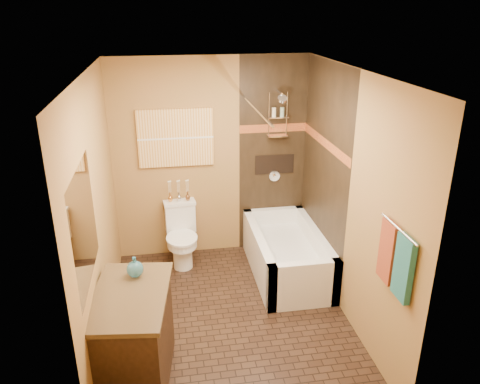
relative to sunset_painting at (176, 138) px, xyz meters
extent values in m
plane|color=black|center=(0.42, -1.48, -1.55)|extent=(3.00, 3.00, 0.00)
cube|color=#9E6A3D|center=(-0.78, -1.48, -0.30)|extent=(0.02, 3.00, 2.50)
cube|color=#9E6A3D|center=(1.62, -1.48, -0.30)|extent=(0.02, 3.00, 2.50)
cube|color=#9E6A3D|center=(0.42, 0.02, -0.30)|extent=(2.40, 0.02, 2.50)
cube|color=#9E6A3D|center=(0.42, -2.98, -0.30)|extent=(2.40, 0.02, 2.50)
plane|color=silver|center=(0.42, -1.48, 0.95)|extent=(3.00, 3.00, 0.00)
cube|color=black|center=(1.20, 0.01, -0.30)|extent=(0.85, 0.01, 2.50)
cube|color=black|center=(1.61, -0.73, -0.30)|extent=(0.01, 1.50, 2.50)
cube|color=maroon|center=(1.20, 0.00, 0.07)|extent=(0.85, 0.01, 0.10)
cube|color=maroon|center=(1.60, -0.73, 0.07)|extent=(0.01, 1.50, 0.10)
cube|color=black|center=(1.22, 0.01, -0.40)|extent=(0.50, 0.01, 0.25)
cylinder|color=silver|center=(1.22, -0.12, 0.53)|extent=(0.02, 0.26, 0.02)
cylinder|color=silver|center=(1.22, -0.28, 0.48)|extent=(0.11, 0.11, 0.09)
cylinder|color=silver|center=(1.22, -0.01, -0.55)|extent=(0.14, 0.02, 0.14)
cylinder|color=silver|center=(0.82, -0.73, 0.47)|extent=(0.03, 1.55, 0.03)
cylinder|color=silver|center=(1.57, -2.53, -0.10)|extent=(0.02, 0.55, 0.02)
cube|color=#1C5F5A|center=(1.58, -2.66, -0.37)|extent=(0.05, 0.22, 0.52)
cube|color=maroon|center=(1.58, -2.40, -0.37)|extent=(0.05, 0.22, 0.52)
cube|color=orange|center=(0.00, 0.00, 0.00)|extent=(0.90, 0.04, 0.70)
cube|color=white|center=(-0.77, -2.19, -0.05)|extent=(0.01, 1.00, 0.90)
cube|color=white|center=(1.22, -1.43, -1.27)|extent=(0.80, 0.10, 0.55)
cube|color=white|center=(1.22, -0.03, -1.27)|extent=(0.80, 0.10, 0.55)
cube|color=white|center=(0.87, -0.73, -1.27)|extent=(0.10, 1.50, 0.55)
cube|color=white|center=(1.57, -0.73, -1.27)|extent=(0.10, 1.50, 0.55)
cube|color=white|center=(1.22, -0.73, -1.38)|extent=(0.64, 1.34, 0.35)
cube|color=white|center=(0.00, -0.09, -1.01)|extent=(0.38, 0.20, 0.37)
cube|color=white|center=(0.00, -0.09, -0.80)|extent=(0.40, 0.22, 0.04)
cylinder|color=white|center=(0.00, -0.38, -1.37)|extent=(0.23, 0.23, 0.37)
cylinder|color=white|center=(0.00, -0.38, -1.20)|extent=(0.36, 0.36, 0.10)
cylinder|color=white|center=(0.00, -0.38, -1.15)|extent=(0.38, 0.38, 0.03)
cube|color=black|center=(-0.50, -2.19, -1.14)|extent=(0.68, 1.00, 0.83)
cube|color=black|center=(-0.49, -2.19, -0.70)|extent=(0.72, 1.05, 0.04)
camera|label=1|loc=(-0.15, -5.46, 1.48)|focal=35.00mm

